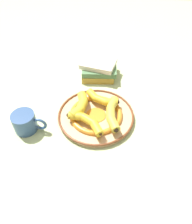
{
  "coord_description": "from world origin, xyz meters",
  "views": [
    {
      "loc": [
        0.67,
        0.02,
        0.71
      ],
      "look_at": [
        0.03,
        -0.01,
        0.04
      ],
      "focal_mm": 35.0,
      "sensor_mm": 36.0,
      "label": 1
    }
  ],
  "objects_px": {
    "banana_b": "(112,113)",
    "coffee_mug": "(25,122)",
    "book_stack": "(98,69)",
    "decorative_bowl": "(96,115)",
    "banana_a": "(101,99)",
    "banana_d": "(80,106)",
    "banana_c": "(88,122)"
  },
  "relations": [
    {
      "from": "book_stack",
      "to": "coffee_mug",
      "type": "relative_size",
      "value": 1.38
    },
    {
      "from": "banana_d",
      "to": "banana_a",
      "type": "bearing_deg",
      "value": -46.14
    },
    {
      "from": "banana_b",
      "to": "banana_c",
      "type": "height_order",
      "value": "banana_b"
    },
    {
      "from": "banana_c",
      "to": "coffee_mug",
      "type": "height_order",
      "value": "coffee_mug"
    },
    {
      "from": "coffee_mug",
      "to": "banana_a",
      "type": "bearing_deg",
      "value": 32.62
    },
    {
      "from": "coffee_mug",
      "to": "banana_b",
      "type": "bearing_deg",
      "value": 16.53
    },
    {
      "from": "coffee_mug",
      "to": "banana_d",
      "type": "bearing_deg",
      "value": 30.36
    },
    {
      "from": "banana_d",
      "to": "book_stack",
      "type": "relative_size",
      "value": 0.87
    },
    {
      "from": "banana_a",
      "to": "book_stack",
      "type": "xyz_separation_m",
      "value": [
        -0.23,
        -0.02,
        -0.01
      ]
    },
    {
      "from": "banana_a",
      "to": "coffee_mug",
      "type": "height_order",
      "value": "coffee_mug"
    },
    {
      "from": "banana_b",
      "to": "banana_d",
      "type": "xyz_separation_m",
      "value": [
        -0.03,
        -0.14,
        0.0
      ]
    },
    {
      "from": "decorative_bowl",
      "to": "book_stack",
      "type": "distance_m",
      "value": 0.31
    },
    {
      "from": "book_stack",
      "to": "coffee_mug",
      "type": "bearing_deg",
      "value": 60.43
    },
    {
      "from": "banana_b",
      "to": "banana_a",
      "type": "bearing_deg",
      "value": -149.88
    },
    {
      "from": "banana_b",
      "to": "coffee_mug",
      "type": "relative_size",
      "value": 1.46
    },
    {
      "from": "banana_b",
      "to": "banana_c",
      "type": "bearing_deg",
      "value": -62.32
    },
    {
      "from": "banana_d",
      "to": "book_stack",
      "type": "height_order",
      "value": "book_stack"
    },
    {
      "from": "banana_b",
      "to": "book_stack",
      "type": "height_order",
      "value": "book_stack"
    },
    {
      "from": "banana_b",
      "to": "banana_d",
      "type": "distance_m",
      "value": 0.14
    },
    {
      "from": "banana_a",
      "to": "coffee_mug",
      "type": "xyz_separation_m",
      "value": [
        0.15,
        -0.3,
        -0.01
      ]
    },
    {
      "from": "banana_a",
      "to": "banana_b",
      "type": "relative_size",
      "value": 0.76
    },
    {
      "from": "banana_d",
      "to": "decorative_bowl",
      "type": "bearing_deg",
      "value": -92.15
    },
    {
      "from": "coffee_mug",
      "to": "banana_c",
      "type": "bearing_deg",
      "value": 8.53
    },
    {
      "from": "banana_b",
      "to": "book_stack",
      "type": "distance_m",
      "value": 0.33
    },
    {
      "from": "decorative_bowl",
      "to": "coffee_mug",
      "type": "height_order",
      "value": "coffee_mug"
    },
    {
      "from": "banana_c",
      "to": "book_stack",
      "type": "xyz_separation_m",
      "value": [
        -0.37,
        0.03,
        -0.01
      ]
    },
    {
      "from": "banana_b",
      "to": "coffee_mug",
      "type": "xyz_separation_m",
      "value": [
        0.06,
        -0.35,
        -0.01
      ]
    },
    {
      "from": "decorative_bowl",
      "to": "coffee_mug",
      "type": "relative_size",
      "value": 2.33
    },
    {
      "from": "book_stack",
      "to": "decorative_bowl",
      "type": "bearing_deg",
      "value": 97.24
    },
    {
      "from": "book_stack",
      "to": "coffee_mug",
      "type": "distance_m",
      "value": 0.47
    },
    {
      "from": "decorative_bowl",
      "to": "banana_a",
      "type": "xyz_separation_m",
      "value": [
        -0.07,
        0.02,
        0.03
      ]
    },
    {
      "from": "banana_d",
      "to": "banana_b",
      "type": "bearing_deg",
      "value": -90.87
    }
  ]
}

